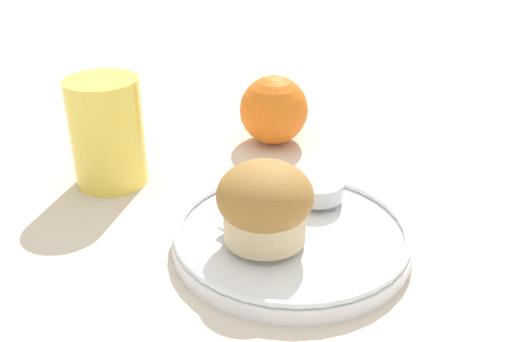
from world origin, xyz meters
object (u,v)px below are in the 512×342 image
(muffin, at_px, (265,203))
(orange_fruit, at_px, (274,110))
(butter_knife, at_px, (280,197))
(juice_glass, at_px, (107,132))

(muffin, bearing_deg, orange_fruit, 64.59)
(butter_knife, height_order, orange_fruit, orange_fruit)
(butter_knife, distance_m, orange_fruit, 0.18)
(muffin, xyz_separation_m, orange_fruit, (0.10, 0.22, -0.01))
(butter_knife, bearing_deg, muffin, -152.66)
(muffin, relative_size, juice_glass, 0.71)
(muffin, xyz_separation_m, butter_knife, (0.04, 0.05, -0.03))
(muffin, distance_m, juice_glass, 0.21)
(orange_fruit, bearing_deg, butter_knife, -111.44)
(butter_knife, xyz_separation_m, juice_glass, (-0.14, 0.14, 0.04))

